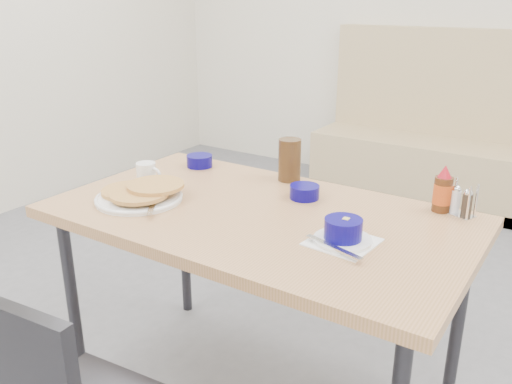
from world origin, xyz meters
The scene contains 11 objects.
wall_back centered at (0.00, 2.97, 1.40)m, with size 5.00×0.06×2.80m, color beige.
booth_bench centered at (0.00, 2.78, 0.35)m, with size 1.90×0.56×1.22m.
dining_table centered at (0.00, 0.25, 0.70)m, with size 1.40×0.80×0.76m.
pancake_plate centered at (-0.41, 0.11, 0.78)m, with size 0.32×0.30×0.05m.
coffee_mug centered at (-0.51, 0.25, 0.80)m, with size 0.11×0.07×0.08m.
grits_setting centered at (0.34, 0.18, 0.79)m, with size 0.20×0.21×0.08m.
creamer_bowl centered at (-0.48, 0.54, 0.78)m, with size 0.11×0.11×0.05m.
butter_bowl centered at (0.07, 0.45, 0.78)m, with size 0.11×0.11×0.05m.
amber_tumbler centered at (-0.08, 0.59, 0.84)m, with size 0.09×0.09×0.16m, color #3E2813.
condiment_caddy centered at (0.57, 0.59, 0.80)m, with size 0.11×0.09×0.11m.
syrup_bottle centered at (0.51, 0.59, 0.83)m, with size 0.06×0.06×0.16m.
Camera 1 is at (0.91, -1.16, 1.45)m, focal length 38.00 mm.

